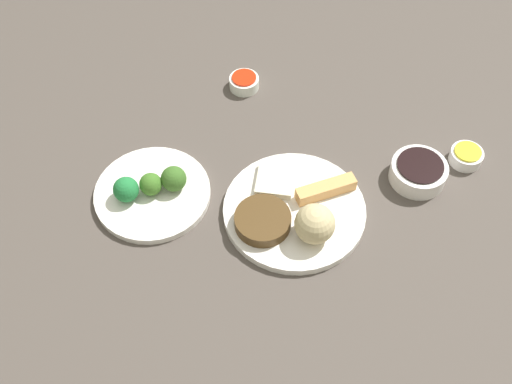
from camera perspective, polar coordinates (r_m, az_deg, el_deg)
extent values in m
cube|color=#4B433D|center=(1.19, 5.52, -0.78)|extent=(2.20, 2.20, 0.02)
cylinder|color=white|center=(1.15, 3.48, -1.70)|extent=(0.26, 0.26, 0.02)
sphere|color=tan|center=(1.09, 5.54, -2.91)|extent=(0.07, 0.07, 0.07)
cube|color=tan|center=(1.16, 6.33, 0.30)|extent=(0.11, 0.08, 0.03)
cube|color=beige|center=(1.17, 1.72, 1.07)|extent=(0.07, 0.07, 0.02)
cylinder|color=#4A3217|center=(1.12, 0.61, -2.60)|extent=(0.10, 0.10, 0.02)
cylinder|color=white|center=(1.19, -9.33, -0.14)|extent=(0.22, 0.22, 0.01)
sphere|color=#3C6E24|center=(1.17, -9.49, 0.70)|extent=(0.04, 0.04, 0.04)
sphere|color=#386323|center=(1.17, -7.46, 1.20)|extent=(0.05, 0.05, 0.05)
sphere|color=#207537|center=(1.17, -11.67, 0.23)|extent=(0.05, 0.05, 0.05)
cylinder|color=white|center=(1.23, 14.45, 1.74)|extent=(0.11, 0.11, 0.04)
cylinder|color=black|center=(1.21, 14.65, 2.34)|extent=(0.09, 0.09, 0.00)
cylinder|color=white|center=(1.36, -1.08, 9.85)|extent=(0.06, 0.06, 0.03)
cylinder|color=red|center=(1.35, -1.09, 10.30)|extent=(0.05, 0.05, 0.00)
cylinder|color=white|center=(1.29, 18.45, 3.06)|extent=(0.06, 0.06, 0.03)
cylinder|color=yellow|center=(1.28, 18.62, 3.49)|extent=(0.05, 0.05, 0.00)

